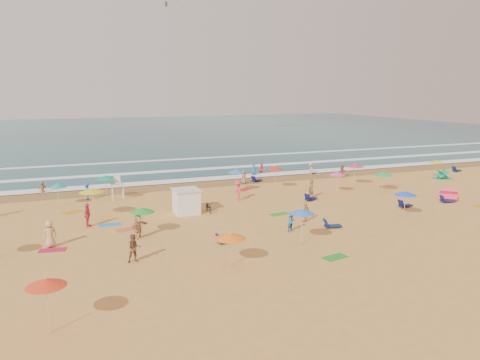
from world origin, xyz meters
name	(u,v)px	position (x,y,z in m)	size (l,w,h in m)	color
ground	(240,210)	(0.00, 0.00, 0.00)	(220.00, 220.00, 0.00)	gold
ocean	(118,133)	(0.00, 84.00, 0.00)	(220.00, 140.00, 0.18)	#0C4756
wet_sand	(199,184)	(0.00, 12.50, 0.01)	(220.00, 220.00, 0.00)	olive
surf_foam	(180,171)	(0.00, 21.32, 0.10)	(200.00, 18.70, 0.05)	white
cabana	(186,202)	(-4.62, 0.82, 1.00)	(2.00, 2.00, 2.00)	white
cabana_roof	(186,190)	(-4.62, 0.82, 2.06)	(2.20, 2.20, 0.12)	silver
bicycle	(209,207)	(-2.72, 0.52, 0.48)	(0.63, 1.82, 0.95)	black
lifeguard_stand	(118,189)	(-9.44, 8.20, 1.05)	(1.20, 1.20, 2.10)	white
beach_umbrellas	(271,186)	(2.50, -0.93, 2.15)	(48.29, 26.74, 0.80)	blue
loungers	(320,207)	(6.87, -2.01, 0.17)	(62.31, 25.23, 0.34)	#101653
towels	(269,216)	(1.46, -2.78, 0.01)	(38.18, 24.23, 0.03)	#B81743
popup_tents	(445,183)	(24.15, 0.81, 0.60)	(10.59, 11.32, 1.20)	#FC3868
beachgoers	(210,194)	(-1.46, 3.97, 0.81)	(37.99, 26.21, 2.13)	brown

